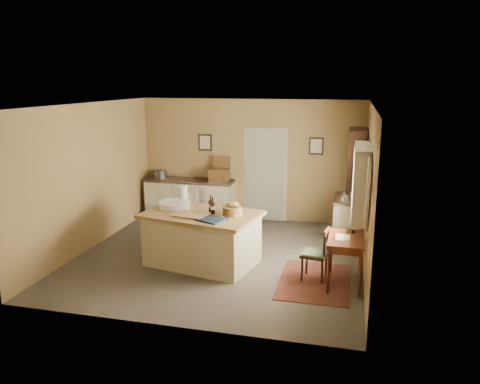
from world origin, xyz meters
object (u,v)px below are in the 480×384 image
object	(u,v)px
shelving_unit	(358,183)
sideboard	(190,197)
desk_chair	(315,255)
writing_desk	(346,244)
right_cabinet	(348,220)
work_island	(202,237)

from	to	relation	value
shelving_unit	sideboard	bearing A→B (deg)	175.82
desk_chair	shelving_unit	bearing A→B (deg)	83.62
writing_desk	right_cabinet	size ratio (longest dim) A/B	0.89
right_cabinet	sideboard	bearing A→B (deg)	166.33
work_island	writing_desk	size ratio (longest dim) A/B	2.38
writing_desk	desk_chair	bearing A→B (deg)	170.43
desk_chair	right_cabinet	distance (m)	1.98
work_island	right_cabinet	bearing A→B (deg)	46.86
work_island	desk_chair	distance (m)	1.95
sideboard	right_cabinet	distance (m)	3.64
right_cabinet	desk_chair	bearing A→B (deg)	-103.89
right_cabinet	shelving_unit	bearing A→B (deg)	75.18
sideboard	desk_chair	distance (m)	4.14
writing_desk	right_cabinet	distance (m)	2.01
sideboard	shelving_unit	size ratio (longest dim) A/B	0.94
sideboard	desk_chair	world-z (taller)	sideboard
sideboard	right_cabinet	size ratio (longest dim) A/B	2.05
writing_desk	shelving_unit	xyz separation A→B (m)	(0.16, 2.59, 0.41)
work_island	shelving_unit	distance (m)	3.50
work_island	right_cabinet	xyz separation A→B (m)	(2.41, 1.70, -0.02)
work_island	right_cabinet	size ratio (longest dim) A/B	2.11
right_cabinet	work_island	bearing A→B (deg)	-144.80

